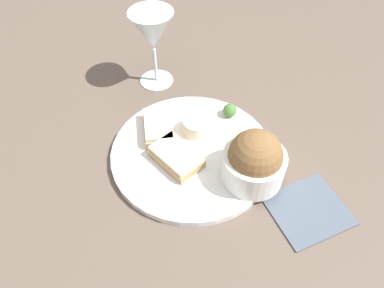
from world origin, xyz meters
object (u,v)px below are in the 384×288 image
at_px(cheese_toast_far, 158,127).
at_px(napkin, 308,210).
at_px(sauce_ramekin, 196,126).
at_px(cheese_toast_near, 176,156).
at_px(salad_bowl, 254,161).
at_px(wine_glass, 152,34).

xyz_separation_m(cheese_toast_far, napkin, (-0.19, -0.25, -0.02)).
xyz_separation_m(sauce_ramekin, cheese_toast_near, (-0.07, 0.04, -0.00)).
bearing_deg(cheese_toast_far, napkin, -126.98).
relative_size(salad_bowl, sauce_ramekin, 2.11).
relative_size(cheese_toast_near, cheese_toast_far, 1.17).
distance_m(salad_bowl, napkin, 0.12).
bearing_deg(wine_glass, napkin, -144.97).
height_order(wine_glass, napkin, wine_glass).
distance_m(sauce_ramekin, cheese_toast_far, 0.07).
bearing_deg(cheese_toast_far, cheese_toast_near, -157.33).
distance_m(cheese_toast_near, wine_glass, 0.27).
bearing_deg(napkin, cheese_toast_near, 62.77).
bearing_deg(sauce_ramekin, salad_bowl, -142.17).
height_order(cheese_toast_near, wine_glass, wine_glass).
distance_m(sauce_ramekin, wine_glass, 0.22).
relative_size(sauce_ramekin, cheese_toast_far, 0.55).
bearing_deg(salad_bowl, wine_glass, 29.58).
relative_size(salad_bowl, cheese_toast_far, 1.15).
height_order(salad_bowl, wine_glass, wine_glass).
distance_m(salad_bowl, sauce_ramekin, 0.15).
xyz_separation_m(cheese_toast_near, napkin, (-0.11, -0.22, -0.02)).
relative_size(sauce_ramekin, cheese_toast_near, 0.47).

